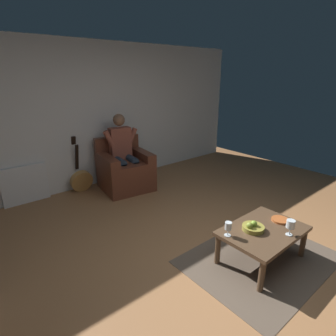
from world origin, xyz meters
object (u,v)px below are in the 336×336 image
at_px(coffee_table, 263,234).
at_px(decorative_dish, 280,220).
at_px(armchair, 125,170).
at_px(guitar, 81,179).
at_px(person_seated, 123,149).
at_px(wine_glass_near, 291,225).
at_px(wine_glass_far, 228,227).
at_px(fruit_bowl, 253,227).

relative_size(coffee_table, decorative_dish, 4.85).
distance_m(armchair, guitar, 0.77).
height_order(person_seated, decorative_dish, person_seated).
bearing_deg(wine_glass_near, person_seated, -86.42).
bearing_deg(person_seated, wine_glass_near, 101.41).
bearing_deg(wine_glass_far, wine_glass_near, 141.46).
height_order(armchair, coffee_table, armchair).
height_order(guitar, wine_glass_near, guitar).
relative_size(person_seated, coffee_table, 1.41).
bearing_deg(guitar, decorative_dish, 108.87).
xyz_separation_m(guitar, wine_glass_near, (-0.86, 3.30, 0.28)).
xyz_separation_m(wine_glass_far, fruit_bowl, (-0.29, 0.11, -0.07)).
distance_m(wine_glass_far, decorative_dish, 0.73).
xyz_separation_m(coffee_table, wine_glass_far, (0.39, -0.17, 0.16)).
bearing_deg(wine_glass_far, fruit_bowl, 159.76).
bearing_deg(guitar, coffee_table, 103.77).
relative_size(guitar, wine_glass_near, 5.70).
bearing_deg(decorative_dish, fruit_bowl, -11.99).
bearing_deg(wine_glass_near, fruit_bowl, -53.96).
xyz_separation_m(person_seated, fruit_bowl, (0.03, 2.69, -0.29)).
bearing_deg(wine_glass_near, wine_glass_far, -38.54).
bearing_deg(wine_glass_far, coffee_table, 156.43).
bearing_deg(guitar, wine_glass_far, 97.10).
distance_m(armchair, person_seated, 0.38).
bearing_deg(wine_glass_near, armchair, -86.28).
height_order(coffee_table, guitar, guitar).
distance_m(fruit_bowl, decorative_dish, 0.42).
bearing_deg(guitar, armchair, 152.05).
height_order(armchair, decorative_dish, armchair).
relative_size(coffee_table, guitar, 0.96).
bearing_deg(decorative_dish, wine_glass_near, 46.48).
distance_m(person_seated, guitar, 0.89).
distance_m(armchair, decorative_dish, 2.76).
bearing_deg(wine_glass_near, guitar, -75.36).
xyz_separation_m(person_seated, wine_glass_near, (-0.19, 2.98, -0.21)).
relative_size(person_seated, wine_glass_far, 8.54).
height_order(coffee_table, wine_glass_far, wine_glass_far).
bearing_deg(decorative_dish, guitar, -71.13).
bearing_deg(decorative_dish, wine_glass_far, -15.48).
xyz_separation_m(person_seated, wine_glass_far, (0.31, 2.58, -0.22)).
height_order(armchair, person_seated, person_seated).
distance_m(wine_glass_far, fruit_bowl, 0.31).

